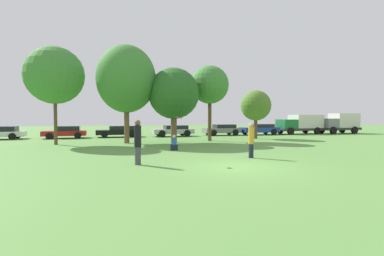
{
  "coord_description": "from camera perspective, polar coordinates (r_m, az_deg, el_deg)",
  "views": [
    {
      "loc": [
        -4.87,
        -10.8,
        2.04
      ],
      "look_at": [
        -1.12,
        3.15,
        1.49
      ],
      "focal_mm": 26.79,
      "sensor_mm": 36.0,
      "label": 1
    }
  ],
  "objects": [
    {
      "name": "parked_car_blue",
      "position": [
        34.02,
        13.36,
        -0.18
      ],
      "size": [
        4.59,
        2.09,
        1.24
      ],
      "rotation": [
        0.0,
        0.0,
        3.2
      ],
      "color": "#1E389E",
      "rests_on": "ground"
    },
    {
      "name": "delivery_truck_green",
      "position": [
        37.12,
        20.87,
        0.83
      ],
      "size": [
        6.12,
        2.56,
        2.31
      ],
      "rotation": [
        0.0,
        0.0,
        3.2
      ],
      "color": "#2D2D33",
      "rests_on": "ground"
    },
    {
      "name": "parked_car_red",
      "position": [
        30.25,
        -23.85,
        -0.7
      ],
      "size": [
        4.04,
        2.23,
        1.17
      ],
      "rotation": [
        0.0,
        0.0,
        3.2
      ],
      "color": "red",
      "rests_on": "ground"
    },
    {
      "name": "ground_plane",
      "position": [
        12.02,
        9.17,
        -7.63
      ],
      "size": [
        120.0,
        120.0,
        0.0
      ],
      "primitive_type": "plane",
      "color": "#5B8E42"
    },
    {
      "name": "bystander_sitting",
      "position": [
        17.67,
        -3.6,
        -3.17
      ],
      "size": [
        0.4,
        0.34,
        0.96
      ],
      "color": "#191E33",
      "rests_on": "ground"
    },
    {
      "name": "tree_2",
      "position": [
        22.97,
        -3.66,
        6.82
      ],
      "size": [
        4.07,
        4.07,
        5.96
      ],
      "color": "brown",
      "rests_on": "ground"
    },
    {
      "name": "parked_car_grey",
      "position": [
        32.36,
        6.06,
        -0.29
      ],
      "size": [
        4.3,
        2.04,
        1.22
      ],
      "rotation": [
        0.0,
        0.0,
        3.2
      ],
      "color": "slate",
      "rests_on": "ground"
    },
    {
      "name": "parked_car_black",
      "position": [
        30.3,
        -14.32,
        -0.59
      ],
      "size": [
        4.47,
        2.14,
        1.14
      ],
      "rotation": [
        0.0,
        0.0,
        3.2
      ],
      "color": "black",
      "rests_on": "ground"
    },
    {
      "name": "delivery_truck_grey",
      "position": [
        40.21,
        27.38,
        0.93
      ],
      "size": [
        5.37,
        2.41,
        2.5
      ],
      "rotation": [
        0.0,
        0.0,
        3.2
      ],
      "color": "#2D2D33",
      "rests_on": "ground"
    },
    {
      "name": "frisbee",
      "position": [
        12.76,
        -2.59,
        2.06
      ],
      "size": [
        0.29,
        0.29,
        0.11
      ],
      "color": "#F21E72"
    },
    {
      "name": "parked_car_silver",
      "position": [
        30.4,
        -3.71,
        -0.46
      ],
      "size": [
        4.4,
        2.16,
        1.17
      ],
      "rotation": [
        0.0,
        0.0,
        3.2
      ],
      "color": "#B2B2B7",
      "rests_on": "ground"
    },
    {
      "name": "person_catcher",
      "position": [
        14.65,
        11.69,
        -2.31
      ],
      "size": [
        0.29,
        0.29,
        1.76
      ],
      "rotation": [
        0.0,
        0.0,
        -3.03
      ],
      "color": "#191E33",
      "rests_on": "ground"
    },
    {
      "name": "tree_4",
      "position": [
        27.82,
        12.58,
        4.36
      ],
      "size": [
        2.86,
        2.86,
        4.57
      ],
      "color": "brown",
      "rests_on": "ground"
    },
    {
      "name": "person_thrower",
      "position": [
        12.47,
        -10.75,
        -2.64
      ],
      "size": [
        0.3,
        0.3,
        1.93
      ],
      "rotation": [
        0.0,
        0.0,
        0.11
      ],
      "color": "#3F3F47",
      "rests_on": "ground"
    },
    {
      "name": "tree_3",
      "position": [
        24.8,
        3.56,
        8.52
      ],
      "size": [
        3.26,
        3.26,
        6.44
      ],
      "color": "brown",
      "rests_on": "ground"
    },
    {
      "name": "tree_0",
      "position": [
        23.61,
        -25.66,
        9.42
      ],
      "size": [
        4.21,
        4.21,
        7.22
      ],
      "color": "brown",
      "rests_on": "ground"
    },
    {
      "name": "tree_1",
      "position": [
        23.12,
        -12.95,
        9.46
      ],
      "size": [
        4.57,
        4.57,
        7.64
      ],
      "color": "brown",
      "rests_on": "ground"
    },
    {
      "name": "parked_car_white",
      "position": [
        31.72,
        -33.95,
        -0.76
      ],
      "size": [
        4.4,
        2.22,
        1.19
      ],
      "rotation": [
        0.0,
        0.0,
        3.2
      ],
      "color": "silver",
      "rests_on": "ground"
    }
  ]
}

